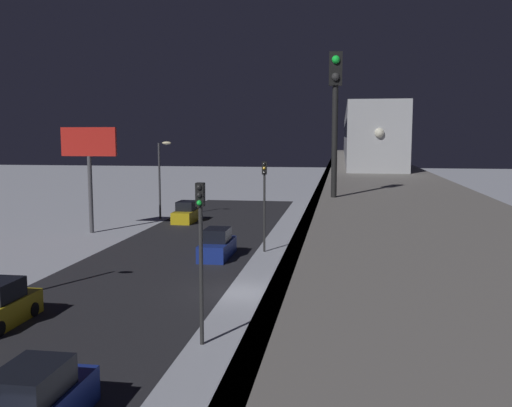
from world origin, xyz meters
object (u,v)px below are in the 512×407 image
object	(u,v)px
subway_train	(364,135)
sedan_yellow_2	(187,213)
rail_signal	(335,99)
traffic_light_mid	(264,193)
sedan_blue	(217,246)
traffic_light_near	(201,240)
commercial_billboard	(89,152)

from	to	relation	value
subway_train	sedan_yellow_2	distance (m)	19.28
rail_signal	traffic_light_mid	world-z (taller)	rail_signal
rail_signal	sedan_blue	bearing A→B (deg)	-68.86
sedan_blue	traffic_light_near	bearing A→B (deg)	-79.62
sedan_blue	traffic_light_near	world-z (taller)	traffic_light_near
sedan_yellow_2	commercial_billboard	world-z (taller)	commercial_billboard
sedan_blue	traffic_light_near	distance (m)	16.45
sedan_blue	traffic_light_near	size ratio (longest dim) A/B	0.71
sedan_yellow_2	subway_train	bearing A→B (deg)	156.41
traffic_light_near	traffic_light_mid	world-z (taller)	same
sedan_blue	traffic_light_mid	size ratio (longest dim) A/B	0.71
sedan_yellow_2	commercial_billboard	size ratio (longest dim) A/B	0.52
traffic_light_mid	sedan_blue	bearing A→B (deg)	38.34
traffic_light_near	rail_signal	bearing A→B (deg)	136.20
subway_train	traffic_light_near	bearing A→B (deg)	73.69
subway_train	traffic_light_mid	xyz separation A→B (m)	(7.00, 5.81, -4.04)
sedan_yellow_2	commercial_billboard	distance (m)	11.36
traffic_light_mid	commercial_billboard	bearing A→B (deg)	-19.90
sedan_blue	traffic_light_mid	bearing A→B (deg)	38.34
sedan_yellow_2	traffic_light_mid	bearing A→B (deg)	125.74
rail_signal	sedan_yellow_2	xyz separation A→B (m)	(14.42, -35.96, -8.38)
subway_train	commercial_billboard	xyz separation A→B (m)	(22.59, 0.16, -1.41)
subway_train	sedan_blue	distance (m)	14.80
sedan_blue	traffic_light_near	xyz separation A→B (m)	(-2.90, 15.83, 3.40)
traffic_light_mid	commercial_billboard	distance (m)	16.79
traffic_light_mid	commercial_billboard	world-z (taller)	commercial_billboard
sedan_yellow_2	traffic_light_near	bearing A→B (deg)	106.67
subway_train	sedan_blue	world-z (taller)	subway_train
subway_train	commercial_billboard	distance (m)	22.64
sedan_blue	sedan_yellow_2	distance (m)	16.51
subway_train	traffic_light_mid	bearing A→B (deg)	39.65
sedan_yellow_2	sedan_blue	bearing A→B (deg)	112.81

